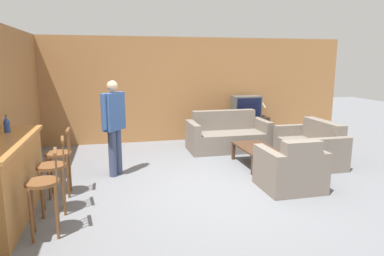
% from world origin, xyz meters
% --- Properties ---
extents(ground_plane, '(24.00, 24.00, 0.00)m').
position_xyz_m(ground_plane, '(0.00, 0.00, 0.00)').
color(ground_plane, slate).
extents(wall_back, '(9.40, 0.08, 2.60)m').
position_xyz_m(wall_back, '(0.00, 3.61, 1.30)').
color(wall_back, '#9E6B3D').
rests_on(wall_back, ground_plane).
extents(wall_left, '(0.08, 8.61, 2.60)m').
position_xyz_m(wall_left, '(-3.12, 1.30, 1.30)').
color(wall_left, '#9E6B3D').
rests_on(wall_left, ground_plane).
extents(bar_counter, '(0.55, 2.07, 1.04)m').
position_xyz_m(bar_counter, '(-2.79, -0.34, 0.52)').
color(bar_counter, '#A87038').
rests_on(bar_counter, ground_plane).
extents(bar_chair_near, '(0.43, 0.43, 1.02)m').
position_xyz_m(bar_chair_near, '(-2.24, -0.94, 0.57)').
color(bar_chair_near, brown).
rests_on(bar_chair_near, ground_plane).
extents(bar_chair_mid, '(0.43, 0.43, 1.02)m').
position_xyz_m(bar_chair_mid, '(-2.24, -0.31, 0.57)').
color(bar_chair_mid, brown).
rests_on(bar_chair_mid, ground_plane).
extents(bar_chair_far, '(0.38, 0.38, 1.02)m').
position_xyz_m(bar_chair_far, '(-2.24, 0.32, 0.57)').
color(bar_chair_far, brown).
rests_on(bar_chair_far, ground_plane).
extents(couch_far, '(1.82, 0.89, 0.88)m').
position_xyz_m(couch_far, '(1.12, 2.36, 0.31)').
color(couch_far, '#70665B').
rests_on(couch_far, ground_plane).
extents(armchair_near, '(0.90, 0.85, 0.85)m').
position_xyz_m(armchair_near, '(1.27, -0.26, 0.31)').
color(armchair_near, '#70665B').
rests_on(armchair_near, ground_plane).
extents(loveseat_right, '(0.82, 1.48, 0.84)m').
position_xyz_m(loveseat_right, '(2.41, 0.98, 0.31)').
color(loveseat_right, '#70665B').
rests_on(loveseat_right, ground_plane).
extents(coffee_table, '(0.62, 1.10, 0.38)m').
position_xyz_m(coffee_table, '(1.25, 1.04, 0.33)').
color(coffee_table, '#472D1E').
rests_on(coffee_table, ground_plane).
extents(tv_unit, '(1.14, 0.48, 0.60)m').
position_xyz_m(tv_unit, '(1.92, 3.22, 0.30)').
color(tv_unit, '#2D2319').
rests_on(tv_unit, ground_plane).
extents(tv, '(0.71, 0.41, 0.54)m').
position_xyz_m(tv, '(1.92, 3.22, 0.87)').
color(tv, '#4C4C4C').
rests_on(tv, tv_unit).
extents(bottle, '(0.08, 0.08, 0.24)m').
position_xyz_m(bottle, '(-2.88, 0.19, 1.15)').
color(bottle, '#234293').
rests_on(bottle, bar_counter).
extents(book_on_table, '(0.20, 0.19, 0.02)m').
position_xyz_m(book_on_table, '(1.33, 0.82, 0.39)').
color(book_on_table, '#B7AD99').
rests_on(book_on_table, coffee_table).
extents(table_lamp, '(0.28, 0.28, 0.44)m').
position_xyz_m(table_lamp, '(2.32, 3.22, 0.92)').
color(table_lamp, brown).
rests_on(table_lamp, tv_unit).
extents(person_by_window, '(0.42, 0.47, 1.69)m').
position_xyz_m(person_by_window, '(-1.42, 1.09, 0.95)').
color(person_by_window, '#384260').
rests_on(person_by_window, ground_plane).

